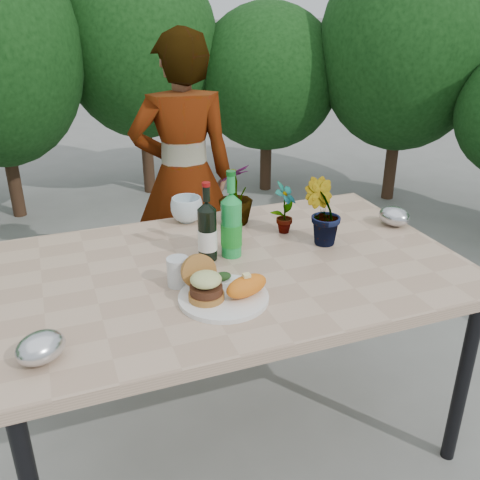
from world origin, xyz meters
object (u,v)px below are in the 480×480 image
object	(u,v)px
wine_bottle	(207,232)
person	(184,177)
dinner_plate	(224,298)
patio_table	(232,279)

from	to	relation	value
wine_bottle	person	distance (m)	1.00
dinner_plate	wine_bottle	size ratio (longest dim) A/B	0.98
wine_bottle	person	world-z (taller)	person
dinner_plate	person	world-z (taller)	person
patio_table	dinner_plate	size ratio (longest dim) A/B	5.71
person	wine_bottle	bearing A→B (deg)	87.19
dinner_plate	person	xyz separation A→B (m)	(0.22, 1.26, -0.02)
dinner_plate	wine_bottle	xyz separation A→B (m)	(0.04, 0.29, 0.10)
patio_table	dinner_plate	world-z (taller)	dinner_plate
patio_table	dinner_plate	distance (m)	0.24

